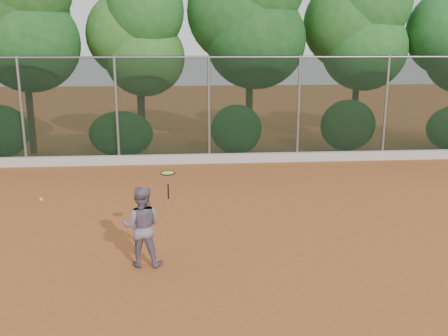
{
  "coord_description": "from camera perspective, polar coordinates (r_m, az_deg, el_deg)",
  "views": [
    {
      "loc": [
        -0.86,
        -9.39,
        3.81
      ],
      "look_at": [
        0.0,
        1.0,
        1.25
      ],
      "focal_mm": 40.0,
      "sensor_mm": 36.0,
      "label": 1
    }
  ],
  "objects": [
    {
      "name": "tennis_player",
      "position": [
        8.93,
        -9.37,
        -6.59
      ],
      "size": [
        0.76,
        0.63,
        1.46
      ],
      "primitive_type": "imported",
      "rotation": [
        0.0,
        0.0,
        3.03
      ],
      "color": "slate",
      "rests_on": "ground"
    },
    {
      "name": "tennis_ball_in_flight",
      "position": [
        9.11,
        -20.15,
        -3.4
      ],
      "size": [
        0.06,
        0.06,
        0.06
      ],
      "color": "yellow",
      "rests_on": "ground"
    },
    {
      "name": "concrete_curb",
      "position": [
        16.64,
        -1.65,
        1.09
      ],
      "size": [
        24.0,
        0.2,
        0.3
      ],
      "primitive_type": "cube",
      "color": "beige",
      "rests_on": "ground"
    },
    {
      "name": "foliage_backdrop",
      "position": [
        18.38,
        -3.89,
        15.62
      ],
      "size": [
        23.7,
        3.63,
        7.55
      ],
      "color": "#422F19",
      "rests_on": "ground"
    },
    {
      "name": "chainlink_fence",
      "position": [
        16.53,
        -1.73,
        7.02
      ],
      "size": [
        24.09,
        0.09,
        3.5
      ],
      "color": "black",
      "rests_on": "ground"
    },
    {
      "name": "tennis_racket",
      "position": [
        8.62,
        -6.45,
        -0.82
      ],
      "size": [
        0.27,
        0.27,
        0.5
      ],
      "color": "black",
      "rests_on": "ground"
    },
    {
      "name": "ground",
      "position": [
        10.17,
        0.47,
        -8.21
      ],
      "size": [
        80.0,
        80.0,
        0.0
      ],
      "primitive_type": "plane",
      "color": "#A15526",
      "rests_on": "ground"
    }
  ]
}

